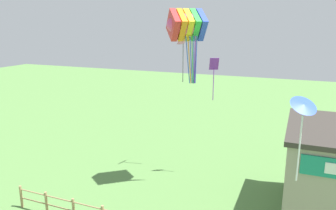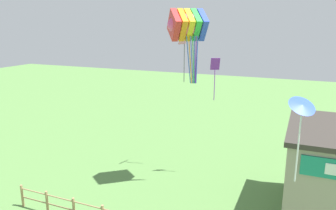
{
  "view_description": "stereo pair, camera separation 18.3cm",
  "coord_description": "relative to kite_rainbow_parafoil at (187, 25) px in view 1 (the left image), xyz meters",
  "views": [
    {
      "loc": [
        5.77,
        -4.18,
        9.93
      ],
      "look_at": [
        0.0,
        9.89,
        6.17
      ],
      "focal_mm": 35.0,
      "sensor_mm": 36.0,
      "label": 1
    },
    {
      "loc": [
        5.94,
        -4.11,
        9.93
      ],
      "look_at": [
        0.0,
        9.89,
        6.17
      ],
      "focal_mm": 35.0,
      "sensor_mm": 36.0,
      "label": 2
    }
  ],
  "objects": [
    {
      "name": "kite_blue_delta",
      "position": [
        6.48,
        -7.63,
        -2.52
      ],
      "size": [
        1.11,
        1.09,
        2.79
      ],
      "color": "blue"
    },
    {
      "name": "kite_rainbow_parafoil",
      "position": [
        0.0,
        0.0,
        0.0
      ],
      "size": [
        2.99,
        2.9,
        4.29
      ],
      "color": "#E54C8C"
    },
    {
      "name": "kite_purple_streamer",
      "position": [
        1.21,
        1.84,
        -2.83
      ],
      "size": [
        0.64,
        0.49,
        2.71
      ],
      "color": "purple"
    },
    {
      "name": "kite_pink_diamond",
      "position": [
        -1.01,
        2.28,
        -1.26
      ],
      "size": [
        0.7,
        0.86,
        3.43
      ],
      "color": "pink"
    }
  ]
}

